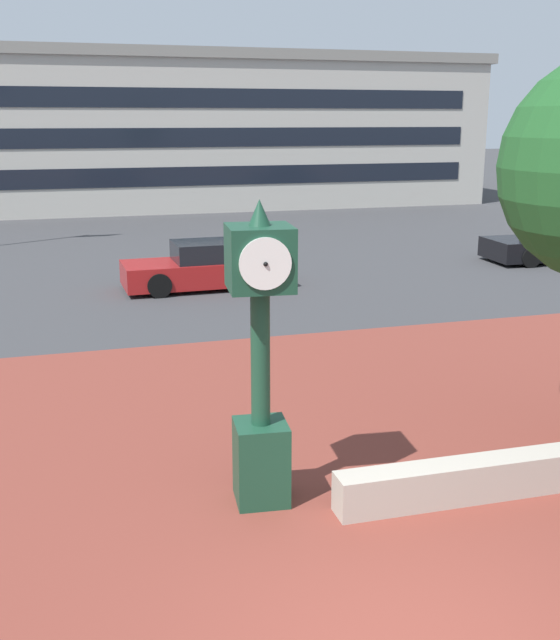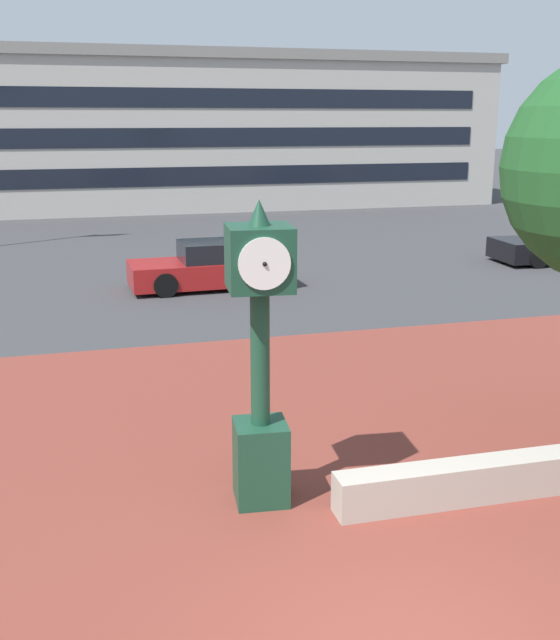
{
  "view_description": "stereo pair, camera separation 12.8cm",
  "coord_description": "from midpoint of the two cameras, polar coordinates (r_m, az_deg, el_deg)",
  "views": [
    {
      "loc": [
        -2.69,
        -5.14,
        4.53
      ],
      "look_at": [
        -0.25,
        3.22,
        2.22
      ],
      "focal_mm": 42.83,
      "sensor_mm": 36.0,
      "label": 1
    },
    {
      "loc": [
        -2.57,
        -5.18,
        4.53
      ],
      "look_at": [
        -0.25,
        3.22,
        2.22
      ],
      "focal_mm": 42.83,
      "sensor_mm": 36.0,
      "label": 2
    }
  ],
  "objects": [
    {
      "name": "civic_building",
      "position": [
        45.15,
        -7.28,
        13.93
      ],
      "size": [
        31.85,
        15.66,
        7.76
      ],
      "color": "#B2ADA3",
      "rests_on": "ground"
    },
    {
      "name": "planter_wall",
      "position": [
        9.73,
        13.77,
        -11.69
      ],
      "size": [
        3.2,
        0.44,
        0.5
      ],
      "primitive_type": "cube",
      "rotation": [
        0.0,
        0.0,
        -0.01
      ],
      "color": "#ADA393",
      "rests_on": "ground"
    },
    {
      "name": "car_street_near",
      "position": [
        21.04,
        -4.97,
        3.96
      ],
      "size": [
        4.39,
        1.93,
        1.28
      ],
      "rotation": [
        0.0,
        0.0,
        1.6
      ],
      "color": "maroon",
      "rests_on": "ground"
    },
    {
      "name": "street_clock",
      "position": [
        8.9,
        -1.08,
        -2.91
      ],
      "size": [
        0.79,
        0.84,
        3.66
      ],
      "rotation": [
        0.0,
        0.0,
        -0.1
      ],
      "color": "#19422D",
      "rests_on": "ground"
    },
    {
      "name": "plaza_brick_paving",
      "position": [
        9.67,
        2.26,
        -13.03
      ],
      "size": [
        44.0,
        13.96,
        0.01
      ],
      "primitive_type": "cube",
      "color": "brown",
      "rests_on": "ground"
    }
  ]
}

